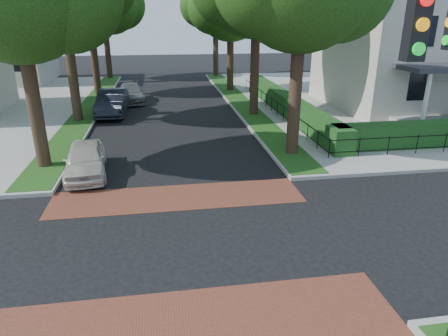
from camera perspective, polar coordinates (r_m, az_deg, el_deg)
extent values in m
plane|color=black|center=(11.77, -5.85, -10.74)|extent=(120.00, 120.00, 0.00)
cube|color=gray|center=(35.70, 25.43, 9.15)|extent=(30.00, 30.00, 0.15)
cube|color=brown|center=(14.59, -6.61, -4.16)|extent=(9.00, 2.20, 0.01)
cube|color=brown|center=(9.20, -4.56, -21.16)|extent=(9.00, 2.20, 0.01)
cube|color=#144313|center=(30.29, 2.28, 9.52)|extent=(1.60, 29.80, 0.02)
cube|color=#144313|center=(30.15, -18.53, 8.41)|extent=(1.60, 29.80, 0.02)
cylinder|color=black|center=(18.16, 10.32, 13.24)|extent=(0.56, 0.56, 7.35)
cylinder|color=black|center=(25.79, 4.46, 16.10)|extent=(0.56, 0.56, 7.70)
cylinder|color=black|center=(34.63, 0.91, 16.52)|extent=(0.56, 0.56, 6.65)
sphere|color=black|center=(34.54, 0.95, 22.34)|extent=(5.80, 5.80, 5.80)
sphere|color=black|center=(35.13, 3.61, 21.63)|extent=(4.35, 4.35, 4.35)
sphere|color=black|center=(34.11, -1.58, 21.85)|extent=(4.06, 4.06, 4.06)
cylinder|color=black|center=(43.49, -1.20, 17.65)|extent=(0.56, 0.56, 7.00)
sphere|color=black|center=(43.44, -1.24, 22.53)|extent=(6.00, 6.00, 6.00)
sphere|color=black|center=(43.98, 1.01, 21.99)|extent=(4.50, 4.50, 4.50)
sphere|color=black|center=(43.05, -3.33, 22.12)|extent=(4.20, 4.20, 4.20)
cylinder|color=black|center=(17.95, -25.89, 10.86)|extent=(0.56, 0.56, 7.00)
cylinder|color=black|center=(25.62, -21.20, 15.17)|extent=(0.56, 0.56, 8.05)
cylinder|color=black|center=(34.50, -18.13, 15.69)|extent=(0.56, 0.56, 6.86)
sphere|color=black|center=(34.42, -18.86, 21.68)|extent=(5.60, 5.60, 5.60)
sphere|color=black|center=(34.51, -16.00, 21.30)|extent=(4.20, 4.20, 4.20)
sphere|color=black|center=(34.45, -21.30, 20.90)|extent=(3.92, 3.92, 3.92)
cylinder|color=black|center=(43.39, -16.42, 16.94)|extent=(0.56, 0.56, 7.14)
sphere|color=black|center=(43.34, -16.97, 21.90)|extent=(6.20, 6.20, 6.20)
sphere|color=black|center=(43.46, -14.47, 21.59)|extent=(4.65, 4.65, 4.65)
sphere|color=black|center=(43.35, -19.13, 21.28)|extent=(4.34, 4.34, 4.34)
cube|color=#1C4819|center=(26.85, 8.90, 9.09)|extent=(1.00, 18.00, 1.20)
cube|color=beige|center=(31.64, 26.51, 15.23)|extent=(12.00, 10.00, 8.00)
cylinder|color=white|center=(23.68, 26.88, 8.60)|extent=(0.24, 0.24, 3.00)
cube|color=black|center=(6.50, 25.87, 17.97)|extent=(0.28, 0.22, 1.00)
cylinder|color=orange|center=(6.39, 26.53, 17.85)|extent=(0.18, 0.05, 0.18)
cylinder|color=#0CB226|center=(6.40, 26.06, 15.03)|extent=(0.18, 0.05, 0.18)
cylinder|color=#0CB226|center=(8.92, 29.14, 15.65)|extent=(0.05, 0.18, 0.18)
imported|color=beige|center=(17.23, -19.20, 1.18)|extent=(2.03, 4.12, 1.35)
imported|color=#1D202B|center=(27.57, -15.66, 9.01)|extent=(1.85, 4.98, 1.63)
imported|color=slate|center=(31.51, -13.16, 10.38)|extent=(2.34, 4.76, 1.33)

